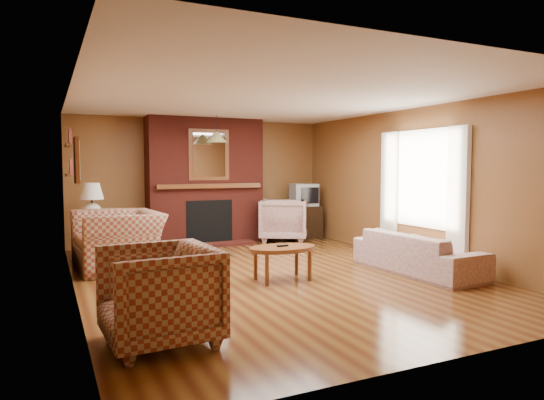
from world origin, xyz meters
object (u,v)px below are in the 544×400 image
coffee_table (282,251)px  tv_stand (304,222)px  floral_armchair (284,220)px  table_lamp (92,200)px  fireplace (205,182)px  plaid_loveseat (118,240)px  floral_sofa (418,253)px  crt_tv (304,195)px  side_table (93,239)px  plaid_armchair (159,295)px

coffee_table → tv_stand: size_ratio=1.36×
floral_armchair → table_lamp: 3.65m
table_lamp → floral_armchair: bearing=2.7°
fireplace → plaid_loveseat: 2.62m
floral_sofa → fireplace: bearing=24.3°
table_lamp → crt_tv: (4.15, 0.34, -0.04)m
table_lamp → tv_stand: 4.21m
fireplace → tv_stand: size_ratio=3.58×
plaid_loveseat → coffee_table: (1.84, -1.66, -0.03)m
floral_sofa → table_lamp: table_lamp is taller
floral_armchair → crt_tv: bearing=-131.3°
table_lamp → crt_tv: bearing=4.7°
coffee_table → crt_tv: (2.06, 3.16, 0.51)m
fireplace → crt_tv: (2.05, -0.19, -0.28)m
table_lamp → tv_stand: (4.15, 0.35, -0.60)m
table_lamp → fireplace: bearing=14.3°
fireplace → coffee_table: bearing=-90.2°
side_table → coffee_table: bearing=-53.4°
plaid_loveseat → floral_armchair: floral_armchair is taller
fireplace → tv_stand: 2.23m
plaid_loveseat → side_table: 1.19m
floral_sofa → crt_tv: crt_tv is taller
plaid_loveseat → coffee_table: plaid_loveseat is taller
floral_armchair → coffee_table: (-1.52, -2.99, -0.03)m
fireplace → table_lamp: (-2.10, -0.53, -0.25)m
fireplace → side_table: 2.34m
floral_armchair → tv_stand: bearing=-130.7°
plaid_armchair → floral_armchair: size_ratio=0.98×
fireplace → coffee_table: 3.44m
plaid_armchair → side_table: (-0.15, 4.41, -0.12)m
plaid_armchair → floral_sofa: 4.03m
crt_tv → plaid_loveseat: bearing=-159.0°
fireplace → table_lamp: 2.18m
plaid_armchair → tv_stand: 6.22m
floral_armchair → side_table: floral_armchair is taller
fireplace → floral_armchair: 1.72m
plaid_armchair → coffee_table: size_ratio=1.00×
floral_sofa → side_table: size_ratio=3.31×
fireplace → plaid_armchair: bearing=-111.5°
plaid_loveseat → floral_armchair: 3.61m
floral_armchair → table_lamp: (-3.61, -0.17, 0.51)m
fireplace → tv_stand: fireplace is taller
fireplace → tv_stand: bearing=-5.1°
plaid_loveseat → table_lamp: size_ratio=2.04×
floral_sofa → side_table: 5.13m
floral_sofa → crt_tv: (0.15, 3.56, 0.62)m
plaid_loveseat → tv_stand: bearing=106.3°
table_lamp → crt_tv: table_lamp is taller
floral_sofa → plaid_armchair: bearing=104.7°
crt_tv → tv_stand: bearing=90.0°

